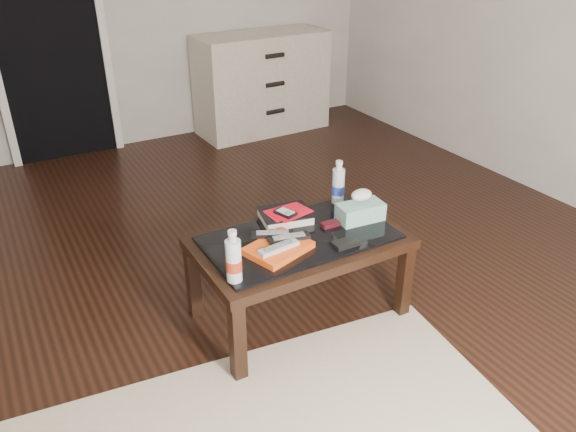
% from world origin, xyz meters
% --- Properties ---
extents(ground, '(5.00, 5.00, 0.00)m').
position_xyz_m(ground, '(0.00, 0.00, 0.00)').
color(ground, black).
rests_on(ground, ground).
extents(doorway, '(0.90, 0.08, 2.07)m').
position_xyz_m(doorway, '(-0.40, 2.47, 1.02)').
color(doorway, black).
rests_on(doorway, ground).
extents(coffee_table, '(1.00, 0.60, 0.46)m').
position_xyz_m(coffee_table, '(0.19, -0.39, 0.40)').
color(coffee_table, black).
rests_on(coffee_table, ground).
extents(dresser, '(1.22, 0.55, 0.90)m').
position_xyz_m(dresser, '(1.34, 2.23, 0.45)').
color(dresser, beige).
rests_on(dresser, ground).
extents(magazines, '(0.33, 0.28, 0.03)m').
position_xyz_m(magazines, '(0.04, -0.46, 0.48)').
color(magazines, '#ED5316').
rests_on(magazines, coffee_table).
extents(remote_silver, '(0.20, 0.07, 0.02)m').
position_xyz_m(remote_silver, '(0.02, -0.50, 0.50)').
color(remote_silver, '#B9BABE').
rests_on(remote_silver, magazines).
extents(remote_black_front, '(0.21, 0.09, 0.02)m').
position_xyz_m(remote_black_front, '(0.10, -0.44, 0.50)').
color(remote_black_front, black).
rests_on(remote_black_front, magazines).
extents(remote_black_back, '(0.20, 0.13, 0.02)m').
position_xyz_m(remote_black_back, '(0.05, -0.38, 0.50)').
color(remote_black_back, black).
rests_on(remote_black_back, magazines).
extents(textbook, '(0.28, 0.25, 0.05)m').
position_xyz_m(textbook, '(0.21, -0.22, 0.48)').
color(textbook, black).
rests_on(textbook, coffee_table).
extents(dvd_mailers, '(0.20, 0.14, 0.01)m').
position_xyz_m(dvd_mailers, '(0.21, -0.23, 0.51)').
color(dvd_mailers, red).
rests_on(dvd_mailers, textbook).
extents(ipod, '(0.09, 0.12, 0.02)m').
position_xyz_m(ipod, '(0.20, -0.25, 0.52)').
color(ipod, black).
rests_on(ipod, dvd_mailers).
extents(flip_phone, '(0.09, 0.05, 0.02)m').
position_xyz_m(flip_phone, '(0.37, -0.38, 0.47)').
color(flip_phone, black).
rests_on(flip_phone, coffee_table).
extents(wallet, '(0.12, 0.07, 0.02)m').
position_xyz_m(wallet, '(0.33, -0.57, 0.47)').
color(wallet, black).
rests_on(wallet, coffee_table).
extents(water_bottle_left, '(0.07, 0.07, 0.24)m').
position_xyz_m(water_bottle_left, '(-0.23, -0.58, 0.58)').
color(water_bottle_left, silver).
rests_on(water_bottle_left, coffee_table).
extents(water_bottle_right, '(0.07, 0.07, 0.24)m').
position_xyz_m(water_bottle_right, '(0.55, -0.18, 0.58)').
color(water_bottle_right, silver).
rests_on(water_bottle_right, coffee_table).
extents(tissue_box, '(0.24, 0.14, 0.09)m').
position_xyz_m(tissue_box, '(0.54, -0.41, 0.51)').
color(tissue_box, teal).
rests_on(tissue_box, coffee_table).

